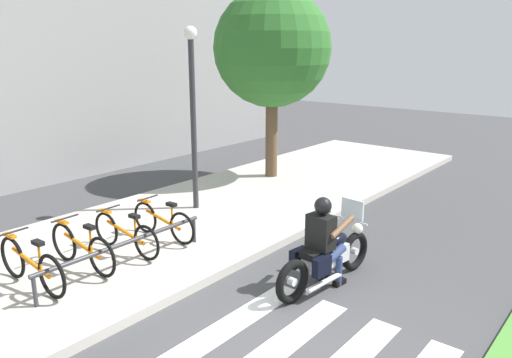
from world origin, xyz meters
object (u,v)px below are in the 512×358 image
(bicycle_3, at_px, (163,221))
(tree_near_rack, at_px, (272,49))
(bicycle_0, at_px, (31,265))
(bicycle_2, at_px, (125,234))
(street_lamp, at_px, (193,103))
(rider, at_px, (324,236))
(motorcycle, at_px, (326,257))
(bike_rack, at_px, (125,246))
(bicycle_1, at_px, (82,248))

(bicycle_3, distance_m, tree_near_rack, 5.90)
(bicycle_0, xyz_separation_m, bicycle_2, (1.65, 0.00, -0.02))
(street_lamp, bearing_deg, rider, -106.32)
(motorcycle, relative_size, bicycle_2, 1.32)
(bike_rack, bearing_deg, bicycle_1, 126.77)
(bike_rack, distance_m, tree_near_rack, 7.05)
(motorcycle, xyz_separation_m, bicycle_0, (-3.06, 3.13, 0.05))
(rider, bearing_deg, bicycle_2, 113.02)
(motorcycle, distance_m, tree_near_rack, 6.88)
(motorcycle, bearing_deg, tree_near_rack, 45.40)
(motorcycle, distance_m, bicycle_0, 4.37)
(bicycle_3, xyz_separation_m, tree_near_rack, (4.90, 1.26, 3.03))
(motorcycle, distance_m, bike_rack, 3.15)
(bicycle_0, distance_m, street_lamp, 4.65)
(rider, xyz_separation_m, tree_near_rack, (4.40, 4.38, 2.68))
(street_lamp, bearing_deg, bicycle_3, -152.72)
(motorcycle, xyz_separation_m, bike_rack, (-1.81, 2.57, 0.10))
(rider, xyz_separation_m, bicycle_0, (-2.98, 3.12, -0.32))
(rider, height_order, street_lamp, street_lamp)
(bicycle_0, xyz_separation_m, bicycle_1, (0.83, -0.00, -0.00))
(bicycle_0, relative_size, street_lamp, 0.43)
(bicycle_2, bearing_deg, bicycle_3, -0.01)
(street_lamp, height_order, tree_near_rack, tree_near_rack)
(bicycle_0, bearing_deg, street_lamp, 11.70)
(rider, bearing_deg, bike_rack, 124.15)
(bicycle_0, xyz_separation_m, bicycle_3, (2.48, 0.00, -0.02))
(bicycle_2, height_order, bike_rack, bicycle_2)
(bicycle_1, height_order, bicycle_2, bicycle_1)
(motorcycle, bearing_deg, bicycle_0, 134.32)
(motorcycle, bearing_deg, street_lamp, 74.74)
(bike_rack, bearing_deg, bicycle_3, 24.09)
(rider, xyz_separation_m, bicycle_1, (-2.15, 3.12, -0.32))
(motorcycle, height_order, rider, rider)
(street_lamp, distance_m, tree_near_rack, 3.44)
(bicycle_3, relative_size, tree_near_rack, 0.31)
(bicycle_2, height_order, street_lamp, street_lamp)
(bicycle_2, bearing_deg, motorcycle, -65.88)
(street_lamp, xyz_separation_m, tree_near_rack, (3.24, 0.40, 1.08))
(rider, distance_m, bicycle_1, 3.80)
(bicycle_1, bearing_deg, bicycle_0, 180.00)
(bicycle_1, height_order, bike_rack, bicycle_1)
(rider, distance_m, tree_near_rack, 6.76)
(bicycle_1, relative_size, tree_near_rack, 0.33)
(motorcycle, distance_m, bicycle_2, 3.43)
(motorcycle, relative_size, tree_near_rack, 0.44)
(rider, relative_size, bicycle_2, 0.86)
(bicycle_3, relative_size, bike_rack, 0.51)
(bicycle_2, relative_size, bicycle_3, 1.06)
(bicycle_2, distance_m, tree_near_rack, 6.60)
(rider, height_order, bicycle_2, rider)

